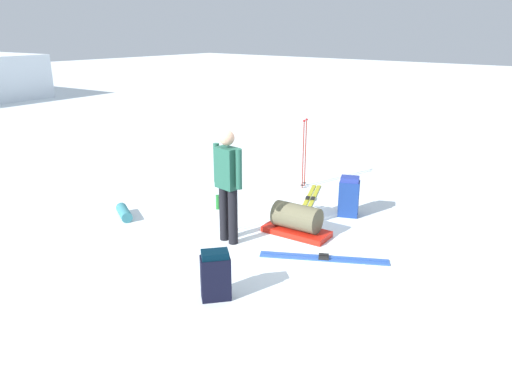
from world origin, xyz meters
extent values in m
plane|color=white|center=(0.00, 0.00, 0.00)|extent=(80.00, 80.00, 0.00)
cylinder|color=black|center=(-0.46, 0.06, 0.42)|extent=(0.14, 0.14, 0.85)
cylinder|color=black|center=(-0.44, 0.26, 0.42)|extent=(0.14, 0.14, 0.85)
cube|color=#205241|center=(-0.45, 0.16, 1.15)|extent=(0.25, 0.36, 0.60)
cylinder|color=#205241|center=(-0.48, -0.08, 1.18)|extent=(0.09, 0.09, 0.58)
cylinder|color=#205241|center=(-0.42, 0.40, 1.18)|extent=(0.09, 0.09, 0.58)
sphere|color=tan|center=(-0.45, 0.16, 1.59)|extent=(0.22, 0.22, 0.22)
cube|color=#2B53A9|center=(-0.02, -1.24, 0.01)|extent=(0.96, 1.58, 0.02)
cube|color=black|center=(-0.02, -1.24, 0.04)|extent=(0.12, 0.15, 0.03)
cube|color=#2B53A9|center=(-0.10, -1.29, 0.01)|extent=(0.96, 1.58, 0.02)
cube|color=black|center=(-0.10, -1.29, 0.04)|extent=(0.12, 0.15, 0.03)
cube|color=#AEAB22|center=(1.90, 0.18, 0.01)|extent=(1.61, 0.77, 0.02)
cube|color=black|center=(1.90, 0.18, 0.04)|extent=(0.15, 0.11, 0.03)
cube|color=#AEAB22|center=(1.86, 0.27, 0.01)|extent=(1.61, 0.77, 0.02)
cube|color=black|center=(1.86, 0.27, 0.04)|extent=(0.15, 0.11, 0.03)
cube|color=black|center=(-1.75, -0.81, 0.27)|extent=(0.41, 0.39, 0.53)
cube|color=black|center=(-1.75, -0.81, 0.57)|extent=(0.37, 0.35, 0.08)
cube|color=navy|center=(1.62, -0.71, 0.31)|extent=(0.37, 0.41, 0.61)
cube|color=navy|center=(1.62, -0.71, 0.65)|extent=(0.33, 0.37, 0.08)
cylinder|color=maroon|center=(-0.25, 0.37, 0.60)|extent=(0.02, 0.02, 1.20)
sphere|color=#A51919|center=(-0.25, 0.37, 1.23)|extent=(0.05, 0.05, 0.05)
cylinder|color=black|center=(-0.25, 0.37, 0.06)|extent=(0.07, 0.07, 0.01)
cylinder|color=maroon|center=(-0.11, 0.41, 0.60)|extent=(0.02, 0.02, 1.20)
sphere|color=#A51919|center=(-0.11, 0.41, 1.23)|extent=(0.05, 0.05, 0.05)
cylinder|color=black|center=(-0.11, 0.41, 0.06)|extent=(0.07, 0.07, 0.01)
cylinder|color=maroon|center=(2.38, 0.74, 0.66)|extent=(0.02, 0.02, 1.33)
sphere|color=#A51919|center=(2.38, 0.74, 1.36)|extent=(0.05, 0.05, 0.05)
cylinder|color=black|center=(2.38, 0.74, 0.06)|extent=(0.07, 0.07, 0.01)
cylinder|color=maroon|center=(2.53, 0.78, 0.66)|extent=(0.02, 0.02, 1.33)
sphere|color=#A51919|center=(2.53, 0.78, 1.36)|extent=(0.05, 0.05, 0.05)
cylinder|color=black|center=(2.53, 0.78, 0.06)|extent=(0.07, 0.07, 0.01)
cube|color=red|center=(0.41, -0.48, 0.04)|extent=(0.55, 1.08, 0.09)
cylinder|color=brown|center=(0.41, -0.48, 0.29)|extent=(0.47, 0.76, 0.40)
cylinder|color=teal|center=(-0.86, 2.18, 0.09)|extent=(0.40, 0.57, 0.18)
cylinder|color=#1F6F2A|center=(0.44, 1.23, 0.13)|extent=(0.07, 0.07, 0.26)
camera|label=1|loc=(-5.39, -4.38, 3.07)|focal=34.06mm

